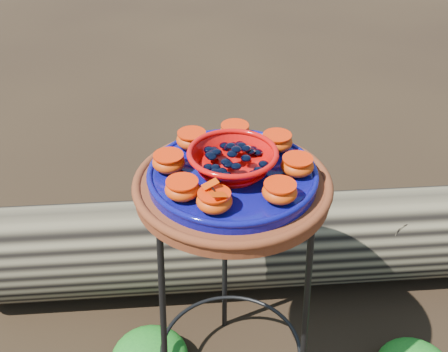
{
  "coord_description": "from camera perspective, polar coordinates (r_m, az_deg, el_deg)",
  "views": [
    {
      "loc": [
        -0.11,
        -1.05,
        1.47
      ],
      "look_at": [
        -0.02,
        0.0,
        0.75
      ],
      "focal_mm": 45.0,
      "sensor_mm": 36.0,
      "label": 1
    }
  ],
  "objects": [
    {
      "name": "red_bowl",
      "position": [
        1.26,
        0.89,
        1.46
      ],
      "size": [
        0.19,
        0.19,
        0.05
      ],
      "primitive_type": null,
      "color": "#C20907",
      "rests_on": "cobalt_plate"
    },
    {
      "name": "orange_half_4",
      "position": [
        1.39,
        1.11,
        4.47
      ],
      "size": [
        0.08,
        0.08,
        0.04
      ],
      "primitive_type": "ellipsoid",
      "color": "#CC3F0D",
      "rests_on": "cobalt_plate"
    },
    {
      "name": "orange_half_6",
      "position": [
        1.27,
        -5.63,
        1.4
      ],
      "size": [
        0.08,
        0.08,
        0.04
      ],
      "primitive_type": "ellipsoid",
      "color": "#CC3F0D",
      "rests_on": "cobalt_plate"
    },
    {
      "name": "terracotta_saucer",
      "position": [
        1.3,
        0.86,
        -1.17
      ],
      "size": [
        0.45,
        0.45,
        0.04
      ],
      "primitive_type": "cylinder",
      "color": "#5A2317",
      "rests_on": "plant_stand"
    },
    {
      "name": "orange_half_2",
      "position": [
        1.27,
        7.44,
        1.03
      ],
      "size": [
        0.08,
        0.08,
        0.04
      ],
      "primitive_type": "ellipsoid",
      "color": "#CC3F0D",
      "rests_on": "cobalt_plate"
    },
    {
      "name": "orange_half_5",
      "position": [
        1.36,
        -3.29,
        3.69
      ],
      "size": [
        0.08,
        0.08,
        0.04
      ],
      "primitive_type": "ellipsoid",
      "color": "#CC3F0D",
      "rests_on": "cobalt_plate"
    },
    {
      "name": "glass_gems",
      "position": [
        1.24,
        0.9,
        3.0
      ],
      "size": [
        0.15,
        0.15,
        0.03
      ],
      "primitive_type": null,
      "color": "black",
      "rests_on": "red_bowl"
    },
    {
      "name": "foliage_back",
      "position": [
        2.2,
        -6.45,
        -5.62
      ],
      "size": [
        0.27,
        0.27,
        0.13
      ],
      "primitive_type": "ellipsoid",
      "color": "#165C18",
      "rests_on": "ground"
    },
    {
      "name": "orange_half_3",
      "position": [
        1.35,
        5.4,
        3.46
      ],
      "size": [
        0.08,
        0.08,
        0.04
      ],
      "primitive_type": "ellipsoid",
      "color": "#CC3F0D",
      "rests_on": "cobalt_plate"
    },
    {
      "name": "plant_stand",
      "position": [
        1.54,
        0.74,
        -12.42
      ],
      "size": [
        0.44,
        0.44,
        0.7
      ],
      "primitive_type": null,
      "color": "black",
      "rests_on": "ground"
    },
    {
      "name": "orange_half_1",
      "position": [
        1.18,
        5.67,
        -1.62
      ],
      "size": [
        0.08,
        0.08,
        0.04
      ],
      "primitive_type": "ellipsoid",
      "color": "#CC3F0D",
      "rests_on": "cobalt_plate"
    },
    {
      "name": "orange_half_0",
      "position": [
        1.15,
        -0.99,
        -2.56
      ],
      "size": [
        0.08,
        0.08,
        0.04
      ],
      "primitive_type": "ellipsoid",
      "color": "#CC3F0D",
      "rests_on": "cobalt_plate"
    },
    {
      "name": "driftwood_log",
      "position": [
        1.99,
        1.96,
        -6.71
      ],
      "size": [
        1.76,
        0.46,
        0.33
      ],
      "primitive_type": null,
      "rotation": [
        0.0,
        0.0,
        -0.0
      ],
      "color": "black",
      "rests_on": "ground"
    },
    {
      "name": "butterfly",
      "position": [
        1.13,
        -1.0,
        -1.46
      ],
      "size": [
        0.09,
        0.07,
        0.01
      ],
      "primitive_type": null,
      "rotation": [
        0.0,
        0.0,
        0.35
      ],
      "color": "#D02F00",
      "rests_on": "orange_half_0"
    },
    {
      "name": "cobalt_plate",
      "position": [
        1.28,
        0.87,
        -0.04
      ],
      "size": [
        0.39,
        0.39,
        0.03
      ],
      "primitive_type": "cylinder",
      "color": "#060836",
      "rests_on": "terracotta_saucer"
    },
    {
      "name": "orange_half_7",
      "position": [
        1.18,
        -4.25,
        -1.33
      ],
      "size": [
        0.08,
        0.08,
        0.04
      ],
      "primitive_type": "ellipsoid",
      "color": "#CC3F0D",
      "rests_on": "cobalt_plate"
    }
  ]
}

